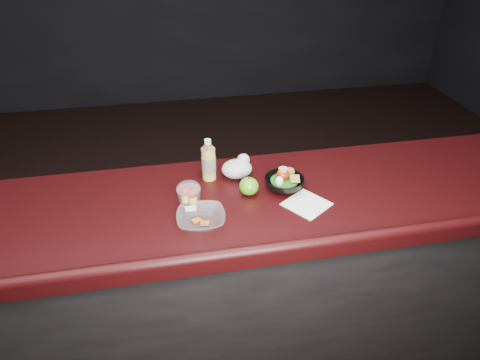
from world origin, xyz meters
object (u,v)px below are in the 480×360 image
lemonade_bottle (209,163)px  green_apple (249,186)px  takeout_bowl (201,219)px  snack_bowl (284,182)px  fruit_cup (189,197)px

lemonade_bottle → green_apple: (0.15, -0.16, -0.04)m
lemonade_bottle → green_apple: 0.22m
green_apple → takeout_bowl: (-0.23, -0.17, -0.02)m
green_apple → snack_bowl: 0.16m
takeout_bowl → lemonade_bottle: bearing=77.0°
fruit_cup → takeout_bowl: size_ratio=0.69×
green_apple → takeout_bowl: green_apple is taller
green_apple → snack_bowl: (0.16, 0.01, -0.01)m
lemonade_bottle → fruit_cup: 0.26m
lemonade_bottle → takeout_bowl: size_ratio=0.98×
lemonade_bottle → green_apple: bearing=-46.1°
lemonade_bottle → snack_bowl: lemonade_bottle is taller
snack_bowl → fruit_cup: bearing=-167.8°
green_apple → takeout_bowl: bearing=-143.6°
fruit_cup → takeout_bowl: 0.11m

